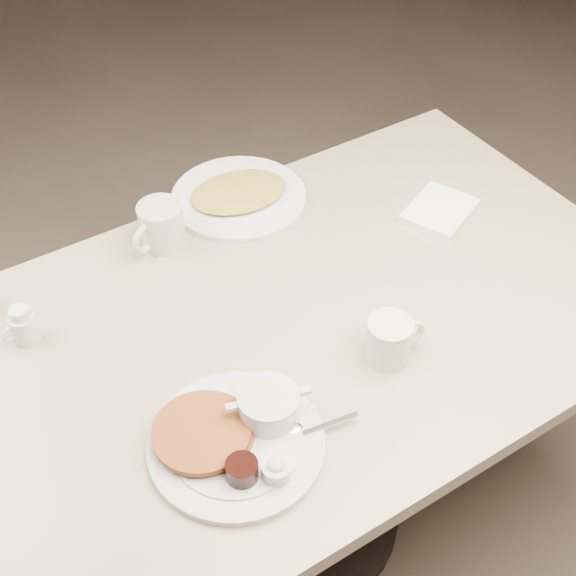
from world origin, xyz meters
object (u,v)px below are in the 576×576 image
creamer_left (23,326)px  hash_plate (239,196)px  coffee_mug_near (390,339)px  coffee_mug_far (160,226)px  diner_table (293,373)px  main_plate (238,433)px

creamer_left → hash_plate: size_ratio=0.22×
coffee_mug_near → coffee_mug_far: size_ratio=0.84×
diner_table → coffee_mug_far: (-0.12, 0.35, 0.22)m
main_plate → hash_plate: main_plate is taller
diner_table → coffee_mug_far: coffee_mug_far is taller
hash_plate → diner_table: bearing=-104.3°
coffee_mug_far → creamer_left: (-0.35, -0.11, -0.01)m
coffee_mug_near → hash_plate: 0.57m
main_plate → coffee_mug_far: bearing=77.6°
diner_table → coffee_mug_near: size_ratio=11.79×
coffee_mug_far → hash_plate: coffee_mug_far is taller
coffee_mug_far → hash_plate: size_ratio=0.42×
coffee_mug_near → coffee_mug_far: coffee_mug_far is taller
main_plate → hash_plate: 0.67m
diner_table → coffee_mug_far: bearing=108.9°
main_plate → hash_plate: bearing=60.0°
diner_table → hash_plate: 0.44m
main_plate → coffee_mug_near: size_ratio=3.14×
coffee_mug_far → hash_plate: 0.23m
main_plate → hash_plate: size_ratio=1.12×
creamer_left → hash_plate: bearing=15.4°
hash_plate → coffee_mug_far: bearing=-168.6°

